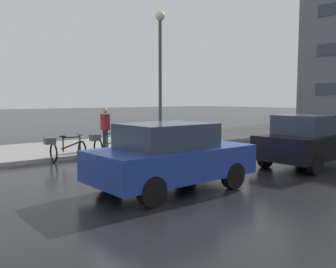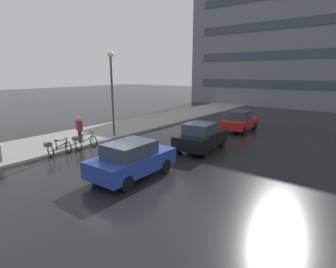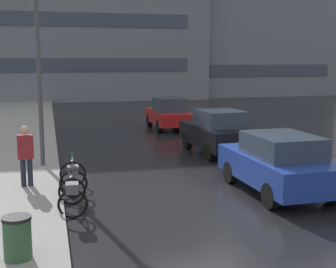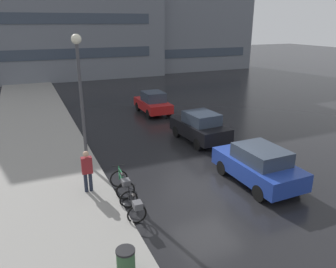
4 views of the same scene
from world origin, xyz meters
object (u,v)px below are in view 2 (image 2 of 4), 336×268
Objects in this scene: streetlamp at (112,81)px; car_black at (201,137)px; pedestrian at (79,129)px; bicycle_second at (84,141)px; car_red at (240,121)px; bicycle_nearest at (57,147)px; car_blue at (132,159)px.

car_black is at bearing 9.29° from streetlamp.
streetlamp is at bearing 80.93° from pedestrian.
pedestrian is 0.31× the size of streetlamp.
bicycle_second is 0.37× the size of car_red.
bicycle_nearest is at bearing -81.58° from streetlamp.
bicycle_nearest is 0.99× the size of bicycle_second.
bicycle_nearest is at bearing -63.82° from pedestrian.
bicycle_second is at bearing 86.31° from bicycle_nearest.
bicycle_nearest is 5.49m from car_blue.
streetlamp reaches higher than bicycle_second.
bicycle_nearest is 8.17m from car_black.
bicycle_second is 0.36× the size of car_black.
car_black is 7.73m from pedestrian.
bicycle_second is (0.11, 1.66, 0.01)m from bicycle_nearest.
car_black is at bearing 36.08° from bicycle_second.
car_black is at bearing 27.37° from pedestrian.
car_black reaches higher than car_blue.
streetlamp is at bearing 104.75° from bicycle_second.
car_blue is at bearing -90.08° from car_red.
car_red reaches higher than bicycle_second.
bicycle_second is 0.24× the size of streetlamp.
car_red is (5.48, 12.28, 0.31)m from bicycle_nearest.
bicycle_nearest is at bearing -114.05° from car_red.
pedestrian is (-6.56, 1.86, 0.20)m from car_blue.
bicycle_nearest is 5.90m from streetlamp.
car_red is at bearing 89.92° from car_blue.
car_red reaches higher than bicycle_nearest.
bicycle_second reaches higher than bicycle_nearest.
streetlamp is (-6.46, -1.06, 3.10)m from car_black.
bicycle_nearest is 13.45m from car_red.
car_blue reaches higher than bicycle_nearest.
bicycle_second is 5.52m from car_blue.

